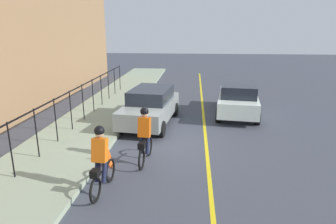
% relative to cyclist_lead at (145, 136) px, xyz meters
% --- Properties ---
extents(ground_plane, '(80.00, 80.00, 0.00)m').
position_rel_cyclist_lead_xyz_m(ground_plane, '(1.59, -0.38, -0.91)').
color(ground_plane, '#3E424C').
extents(lane_line_centre, '(36.00, 0.12, 0.01)m').
position_rel_cyclist_lead_xyz_m(lane_line_centre, '(1.59, -1.98, -0.91)').
color(lane_line_centre, yellow).
rests_on(lane_line_centre, ground).
extents(sidewalk, '(40.00, 3.20, 0.15)m').
position_rel_cyclist_lead_xyz_m(sidewalk, '(1.59, 3.02, -0.84)').
color(sidewalk, '#91A086').
rests_on(sidewalk, ground).
extents(building_wall, '(28.00, 0.80, 6.58)m').
position_rel_cyclist_lead_xyz_m(building_wall, '(3.59, 6.62, 2.38)').
color(building_wall, '#916C49').
rests_on(building_wall, ground).
extents(iron_fence, '(16.43, 0.04, 1.60)m').
position_rel_cyclist_lead_xyz_m(iron_fence, '(2.59, 3.42, 0.37)').
color(iron_fence, black).
rests_on(iron_fence, sidewalk).
extents(cyclist_lead, '(1.71, 0.39, 1.83)m').
position_rel_cyclist_lead_xyz_m(cyclist_lead, '(0.00, 0.00, 0.00)').
color(cyclist_lead, black).
rests_on(cyclist_lead, ground).
extents(cyclist_follow, '(1.71, 0.39, 1.83)m').
position_rel_cyclist_lead_xyz_m(cyclist_follow, '(-1.85, 0.82, 0.00)').
color(cyclist_follow, black).
rests_on(cyclist_follow, ground).
extents(patrol_sedan, '(4.59, 2.36, 1.58)m').
position_rel_cyclist_lead_xyz_m(patrol_sedan, '(5.87, -3.64, -0.09)').
color(patrol_sedan, white).
rests_on(patrol_sedan, ground).
extents(parked_sedan_rear, '(4.58, 2.32, 1.58)m').
position_rel_cyclist_lead_xyz_m(parked_sedan_rear, '(4.07, 0.41, -0.09)').
color(parked_sedan_rear, gray).
rests_on(parked_sedan_rear, ground).
extents(traffic_cone_near, '(0.36, 0.36, 0.66)m').
position_rel_cyclist_lead_xyz_m(traffic_cone_near, '(-0.29, 1.11, -0.58)').
color(traffic_cone_near, '#E95818').
rests_on(traffic_cone_near, ground).
extents(traffic_cone_far, '(0.36, 0.36, 0.69)m').
position_rel_cyclist_lead_xyz_m(traffic_cone_far, '(6.93, 1.30, -0.56)').
color(traffic_cone_far, '#FE610E').
rests_on(traffic_cone_far, ground).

